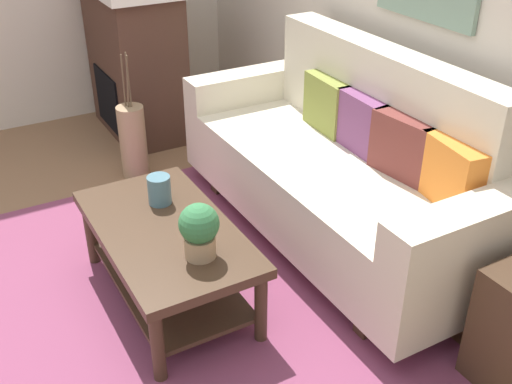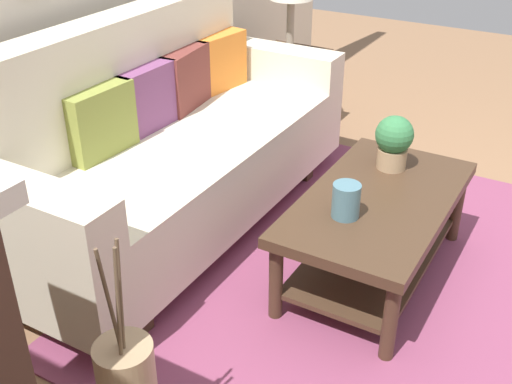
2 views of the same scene
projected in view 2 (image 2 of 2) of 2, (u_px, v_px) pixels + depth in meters
ground_plane at (469, 307)px, 2.80m from camera, size 9.23×9.23×0.00m
area_rug at (363, 272)px, 3.02m from camera, size 2.50×1.99×0.01m
couch at (170, 149)px, 3.21m from camera, size 2.15×0.84×1.08m
throw_pillow_olive at (100, 121)px, 2.89m from camera, size 0.37×0.14×0.32m
throw_pillow_plum at (146, 98)px, 3.14m from camera, size 0.36×0.13×0.32m
throw_pillow_maroon at (185, 79)px, 3.39m from camera, size 0.37×0.16×0.32m
throw_pillow_orange at (219, 62)px, 3.64m from camera, size 0.37×0.17×0.32m
coffee_table at (377, 219)px, 2.85m from camera, size 1.10×0.60×0.43m
tabletop_vase at (346, 201)px, 2.62m from camera, size 0.12×0.12×0.15m
potted_plant_tabletop at (394, 141)px, 2.97m from camera, size 0.18×0.18×0.26m
side_table at (289, 93)px, 4.34m from camera, size 0.44×0.44×0.56m
floor_vase_branch_a at (120, 295)px, 1.79m from camera, size 0.05×0.02×0.36m
floor_vase_branch_b at (108, 299)px, 1.78m from camera, size 0.04×0.02×0.36m
floor_vase_branch_c at (118, 303)px, 1.76m from camera, size 0.04×0.02×0.36m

